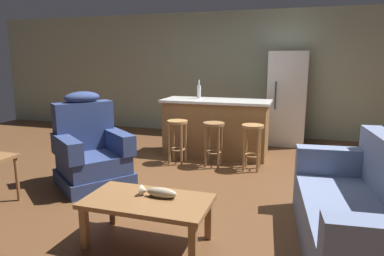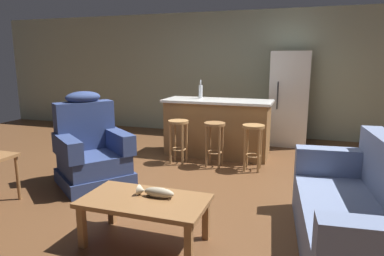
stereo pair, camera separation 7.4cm
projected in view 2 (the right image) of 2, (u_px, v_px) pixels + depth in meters
name	position (u px, v px, depth m)	size (l,w,h in m)	color
ground_plane	(192.00, 181.00, 4.63)	(12.00, 12.00, 0.00)	brown
back_wall	(238.00, 74.00, 7.28)	(12.00, 0.05, 2.60)	#9EA88E
coffee_table	(145.00, 205.00, 3.00)	(1.10, 0.60, 0.42)	olive
fish_figurine	(156.00, 192.00, 3.02)	(0.34, 0.10, 0.10)	#4C3823
couch	(362.00, 218.00, 2.81)	(1.02, 1.97, 0.94)	#707FA3
recliner_near_lamp	(91.00, 152.00, 4.50)	(1.18, 1.18, 1.20)	navy
kitchen_island	(217.00, 127.00, 5.79)	(1.80, 0.70, 0.95)	olive
bar_stool_left	(178.00, 134.00, 5.35)	(0.32, 0.32, 0.68)	#A87A47
bar_stool_middle	(214.00, 136.00, 5.17)	(0.32, 0.32, 0.68)	olive
bar_stool_right	(253.00, 139.00, 4.99)	(0.32, 0.32, 0.68)	#A87A47
refrigerator	(289.00, 99.00, 6.49)	(0.70, 0.69, 1.76)	white
bottle_tall_green	(201.00, 91.00, 5.89)	(0.07, 0.07, 0.32)	silver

